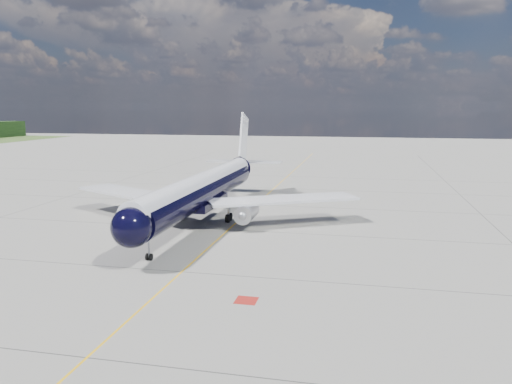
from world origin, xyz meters
TOP-DOWN VIEW (x-y plane):
  - ground at (0.00, 30.00)m, footprint 320.00×320.00m
  - taxiway_centerline at (0.00, 25.00)m, footprint 0.16×160.00m
  - red_marking at (6.80, -10.00)m, footprint 1.60×1.60m
  - main_airliner at (-3.97, 13.82)m, footprint 36.98×44.88m

SIDE VIEW (x-z plane):
  - ground at x=0.00m, z-range 0.00..0.00m
  - taxiway_centerline at x=0.00m, z-range 0.00..0.01m
  - red_marking at x=6.80m, z-range 0.00..0.01m
  - main_airliner at x=-3.97m, z-range -2.46..10.53m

